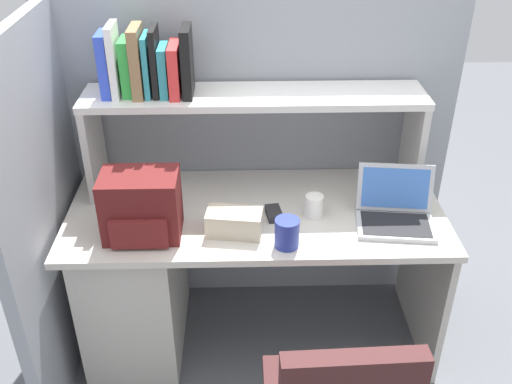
{
  "coord_description": "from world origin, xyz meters",
  "views": [
    {
      "loc": [
        -0.05,
        -2.09,
        2.09
      ],
      "look_at": [
        0.0,
        -0.05,
        0.85
      ],
      "focal_mm": 40.98,
      "sensor_mm": 36.0,
      "label": 1
    }
  ],
  "objects_px": {
    "laptop": "(395,211)",
    "computer_mouse": "(274,213)",
    "backpack": "(141,207)",
    "tissue_box": "(234,222)",
    "paper_cup": "(314,206)",
    "snack_canister": "(287,233)"
  },
  "relations": [
    {
      "from": "laptop",
      "to": "backpack",
      "type": "bearing_deg",
      "value": -176.51
    },
    {
      "from": "paper_cup",
      "to": "tissue_box",
      "type": "xyz_separation_m",
      "value": [
        -0.33,
        -0.12,
        0.0
      ]
    },
    {
      "from": "backpack",
      "to": "tissue_box",
      "type": "distance_m",
      "value": 0.37
    },
    {
      "from": "laptop",
      "to": "paper_cup",
      "type": "height_order",
      "value": "laptop"
    },
    {
      "from": "computer_mouse",
      "to": "tissue_box",
      "type": "height_order",
      "value": "tissue_box"
    },
    {
      "from": "backpack",
      "to": "snack_canister",
      "type": "distance_m",
      "value": 0.58
    },
    {
      "from": "paper_cup",
      "to": "snack_canister",
      "type": "xyz_separation_m",
      "value": [
        -0.13,
        -0.21,
        0.01
      ]
    },
    {
      "from": "computer_mouse",
      "to": "paper_cup",
      "type": "relative_size",
      "value": 1.09
    },
    {
      "from": "tissue_box",
      "to": "snack_canister",
      "type": "distance_m",
      "value": 0.22
    },
    {
      "from": "backpack",
      "to": "tissue_box",
      "type": "relative_size",
      "value": 1.36
    },
    {
      "from": "computer_mouse",
      "to": "snack_canister",
      "type": "bearing_deg",
      "value": -87.72
    },
    {
      "from": "backpack",
      "to": "tissue_box",
      "type": "xyz_separation_m",
      "value": [
        0.36,
        -0.0,
        -0.08
      ]
    },
    {
      "from": "tissue_box",
      "to": "laptop",
      "type": "bearing_deg",
      "value": 13.51
    },
    {
      "from": "snack_canister",
      "to": "tissue_box",
      "type": "bearing_deg",
      "value": 155.49
    },
    {
      "from": "laptop",
      "to": "snack_canister",
      "type": "relative_size",
      "value": 2.84
    },
    {
      "from": "computer_mouse",
      "to": "paper_cup",
      "type": "xyz_separation_m",
      "value": [
        0.17,
        0.0,
        0.03
      ]
    },
    {
      "from": "laptop",
      "to": "paper_cup",
      "type": "distance_m",
      "value": 0.33
    },
    {
      "from": "computer_mouse",
      "to": "snack_canister",
      "type": "relative_size",
      "value": 0.87
    },
    {
      "from": "laptop",
      "to": "tissue_box",
      "type": "xyz_separation_m",
      "value": [
        -0.66,
        -0.06,
        -0.0
      ]
    },
    {
      "from": "backpack",
      "to": "paper_cup",
      "type": "xyz_separation_m",
      "value": [
        0.69,
        0.12,
        -0.08
      ]
    },
    {
      "from": "computer_mouse",
      "to": "paper_cup",
      "type": "distance_m",
      "value": 0.17
    },
    {
      "from": "laptop",
      "to": "computer_mouse",
      "type": "relative_size",
      "value": 3.25
    }
  ]
}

